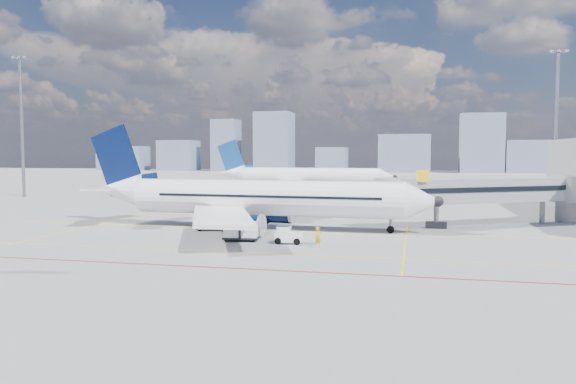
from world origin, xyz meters
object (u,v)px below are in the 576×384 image
object	(u,v)px
baggage_tug	(287,235)
belt_loader	(216,225)
main_aircraft	(251,198)
cargo_dolly	(241,230)
second_aircraft	(303,177)
ramp_worker	(318,237)

from	to	relation	value
baggage_tug	belt_loader	distance (m)	11.28
main_aircraft	cargo_dolly	xyz separation A→B (m)	(1.66, -8.67, -2.24)
main_aircraft	baggage_tug	world-z (taller)	main_aircraft
cargo_dolly	baggage_tug	bearing A→B (deg)	-13.27
main_aircraft	second_aircraft	world-z (taller)	main_aircraft
second_aircraft	cargo_dolly	bearing A→B (deg)	-82.49
baggage_tug	ramp_worker	world-z (taller)	ramp_worker
baggage_tug	main_aircraft	bearing A→B (deg)	122.45
cargo_dolly	ramp_worker	world-z (taller)	cargo_dolly
second_aircraft	main_aircraft	bearing A→B (deg)	-83.26
ramp_worker	cargo_dolly	bearing A→B (deg)	119.74
main_aircraft	belt_loader	distance (m)	4.78
belt_loader	second_aircraft	bearing A→B (deg)	81.47
belt_loader	ramp_worker	world-z (taller)	belt_loader
baggage_tug	belt_loader	bearing A→B (deg)	142.92
baggage_tug	belt_loader	xyz separation A→B (m)	(-9.16, 6.57, -0.23)
second_aircraft	baggage_tug	size ratio (longest dim) A/B	15.52
cargo_dolly	belt_loader	distance (m)	7.74
ramp_worker	belt_loader	bearing A→B (deg)	100.12
belt_loader	main_aircraft	bearing A→B (deg)	29.30
baggage_tug	cargo_dolly	bearing A→B (deg)	172.86
main_aircraft	cargo_dolly	bearing A→B (deg)	-76.70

